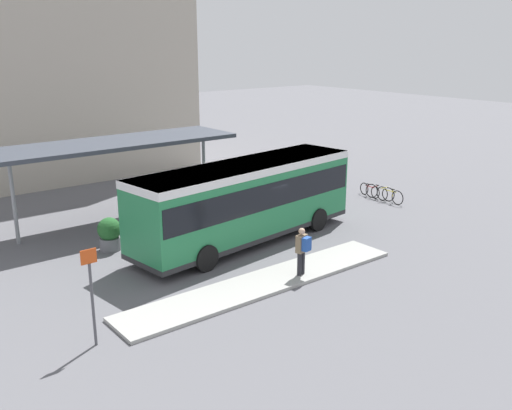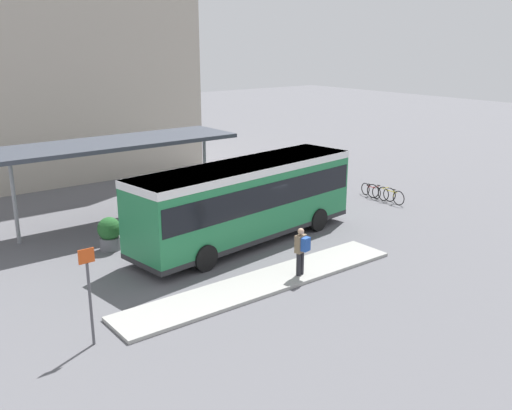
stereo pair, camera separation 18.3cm
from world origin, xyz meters
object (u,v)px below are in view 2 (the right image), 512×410
bicycle_white (381,193)px  platform_sign (90,292)px  city_bus (246,197)px  bicycle_yellow (391,196)px  bicycle_red (371,190)px  pedestrian_waiting (302,249)px  potted_planter_near_shelter (110,233)px

bicycle_white → platform_sign: 18.44m
city_bus → bicycle_yellow: 9.47m
bicycle_red → pedestrian_waiting: bearing=-52.2°
bicycle_yellow → potted_planter_near_shelter: (-14.20, 2.47, 0.31)m
city_bus → bicycle_red: bearing=2.1°
city_bus → pedestrian_waiting: size_ratio=6.18×
bicycle_white → potted_planter_near_shelter: size_ratio=1.31×
pedestrian_waiting → platform_sign: size_ratio=0.61×
bicycle_white → city_bus: bearing=-91.9°
bicycle_white → bicycle_red: (0.03, 0.72, -0.04)m
city_bus → platform_sign: 9.27m
platform_sign → city_bus: bearing=26.1°
pedestrian_waiting → bicycle_yellow: (10.10, 4.31, -0.72)m
pedestrian_waiting → bicycle_white: bearing=-75.0°
bicycle_red → potted_planter_near_shelter: bearing=-85.7°
bicycle_white → platform_sign: platform_sign is taller
potted_planter_near_shelter → platform_sign: (-3.46, -6.65, 0.87)m
city_bus → bicycle_white: bearing=-2.1°
bicycle_yellow → bicycle_red: bearing=-2.2°
city_bus → potted_planter_near_shelter: 5.63m
bicycle_yellow → platform_sign: size_ratio=0.63×
city_bus → bicycle_white: city_bus is taller
pedestrian_waiting → bicycle_red: pedestrian_waiting is taller
bicycle_yellow → potted_planter_near_shelter: 14.41m
bicycle_red → potted_planter_near_shelter: potted_planter_near_shelter is taller
bicycle_white → platform_sign: bearing=-81.5°
city_bus → bicycle_yellow: (9.34, 0.10, -1.54)m
bicycle_red → platform_sign: 18.67m
city_bus → pedestrian_waiting: 4.35m
potted_planter_near_shelter → pedestrian_waiting: bearing=-58.8°
potted_planter_near_shelter → platform_sign: size_ratio=0.48×
bicycle_white → platform_sign: (-17.74, -4.89, 1.18)m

